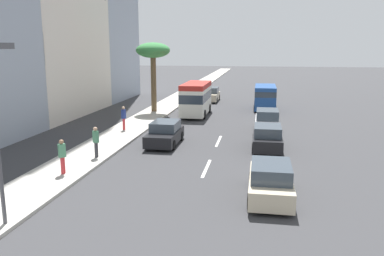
{
  "coord_description": "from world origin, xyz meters",
  "views": [
    {
      "loc": [
        -4.63,
        -2.63,
        6.34
      ],
      "look_at": [
        17.06,
        1.06,
        1.82
      ],
      "focal_mm": 37.0,
      "sensor_mm": 36.0,
      "label": 1
    }
  ],
  "objects_px": {
    "palm_tree": "(153,53)",
    "pedestrian_by_tree": "(124,117)",
    "pedestrian_near_lamp": "(62,155)",
    "van_fourth": "(265,96)",
    "car_third": "(271,181)",
    "car_sixth": "(267,138)",
    "car_second": "(267,121)",
    "car_seventh": "(165,134)",
    "car_fifth": "(211,95)",
    "minibus_lead": "(196,98)",
    "pedestrian_mid_block": "(96,140)"
  },
  "relations": [
    {
      "from": "car_third",
      "to": "car_fifth",
      "type": "distance_m",
      "value": 30.87
    },
    {
      "from": "car_third",
      "to": "car_sixth",
      "type": "xyz_separation_m",
      "value": [
        8.41,
        -0.0,
        -0.02
      ]
    },
    {
      "from": "car_seventh",
      "to": "car_third",
      "type": "bearing_deg",
      "value": 38.04
    },
    {
      "from": "van_fourth",
      "to": "car_seventh",
      "type": "distance_m",
      "value": 17.52
    },
    {
      "from": "car_fifth",
      "to": "palm_tree",
      "type": "relative_size",
      "value": 0.67
    },
    {
      "from": "car_seventh",
      "to": "palm_tree",
      "type": "height_order",
      "value": "palm_tree"
    },
    {
      "from": "car_third",
      "to": "palm_tree",
      "type": "distance_m",
      "value": 24.07
    },
    {
      "from": "minibus_lead",
      "to": "car_third",
      "type": "relative_size",
      "value": 1.41
    },
    {
      "from": "car_second",
      "to": "car_seventh",
      "type": "bearing_deg",
      "value": 128.38
    },
    {
      "from": "car_second",
      "to": "van_fourth",
      "type": "xyz_separation_m",
      "value": [
        10.87,
        0.05,
        0.61
      ]
    },
    {
      "from": "car_second",
      "to": "van_fourth",
      "type": "relative_size",
      "value": 0.82
    },
    {
      "from": "car_fifth",
      "to": "palm_tree",
      "type": "distance_m",
      "value": 11.45
    },
    {
      "from": "car_second",
      "to": "car_sixth",
      "type": "relative_size",
      "value": 1.03
    },
    {
      "from": "car_seventh",
      "to": "pedestrian_mid_block",
      "type": "xyz_separation_m",
      "value": [
        -4.19,
        3.02,
        0.4
      ]
    },
    {
      "from": "pedestrian_near_lamp",
      "to": "pedestrian_by_tree",
      "type": "relative_size",
      "value": 0.97
    },
    {
      "from": "van_fourth",
      "to": "car_fifth",
      "type": "height_order",
      "value": "van_fourth"
    },
    {
      "from": "minibus_lead",
      "to": "car_seventh",
      "type": "bearing_deg",
      "value": -1.2
    },
    {
      "from": "car_fifth",
      "to": "car_sixth",
      "type": "height_order",
      "value": "car_fifth"
    },
    {
      "from": "car_second",
      "to": "pedestrian_near_lamp",
      "type": "relative_size",
      "value": 2.52
    },
    {
      "from": "palm_tree",
      "to": "minibus_lead",
      "type": "bearing_deg",
      "value": -102.0
    },
    {
      "from": "car_seventh",
      "to": "palm_tree",
      "type": "xyz_separation_m",
      "value": [
        12.45,
        4.09,
        5.04
      ]
    },
    {
      "from": "car_sixth",
      "to": "pedestrian_near_lamp",
      "type": "distance_m",
      "value": 12.43
    },
    {
      "from": "pedestrian_by_tree",
      "to": "palm_tree",
      "type": "xyz_separation_m",
      "value": [
        9.06,
        0.07,
        4.62
      ]
    },
    {
      "from": "car_third",
      "to": "car_seventh",
      "type": "height_order",
      "value": "car_third"
    },
    {
      "from": "car_third",
      "to": "pedestrian_near_lamp",
      "type": "distance_m",
      "value": 10.18
    },
    {
      "from": "minibus_lead",
      "to": "pedestrian_near_lamp",
      "type": "relative_size",
      "value": 3.53
    },
    {
      "from": "pedestrian_near_lamp",
      "to": "pedestrian_by_tree",
      "type": "xyz_separation_m",
      "value": [
        10.71,
        0.57,
        0.03
      ]
    },
    {
      "from": "palm_tree",
      "to": "pedestrian_by_tree",
      "type": "bearing_deg",
      "value": -179.57
    },
    {
      "from": "pedestrian_by_tree",
      "to": "minibus_lead",
      "type": "bearing_deg",
      "value": 170.33
    },
    {
      "from": "car_second",
      "to": "van_fourth",
      "type": "bearing_deg",
      "value": 0.27
    },
    {
      "from": "car_second",
      "to": "pedestrian_mid_block",
      "type": "relative_size",
      "value": 2.49
    },
    {
      "from": "car_fifth",
      "to": "van_fourth",
      "type": "bearing_deg",
      "value": 48.61
    },
    {
      "from": "car_second",
      "to": "pedestrian_near_lamp",
      "type": "distance_m",
      "value": 16.22
    },
    {
      "from": "car_second",
      "to": "van_fourth",
      "type": "distance_m",
      "value": 10.89
    },
    {
      "from": "pedestrian_by_tree",
      "to": "pedestrian_near_lamp",
      "type": "bearing_deg",
      "value": 21.08
    },
    {
      "from": "van_fourth",
      "to": "pedestrian_near_lamp",
      "type": "height_order",
      "value": "van_fourth"
    },
    {
      "from": "van_fourth",
      "to": "pedestrian_by_tree",
      "type": "height_order",
      "value": "van_fourth"
    },
    {
      "from": "car_third",
      "to": "car_fifth",
      "type": "xyz_separation_m",
      "value": [
        30.22,
        6.27,
        0.03
      ]
    },
    {
      "from": "pedestrian_near_lamp",
      "to": "palm_tree",
      "type": "distance_m",
      "value": 20.32
    },
    {
      "from": "van_fourth",
      "to": "car_fifth",
      "type": "bearing_deg",
      "value": 48.61
    },
    {
      "from": "minibus_lead",
      "to": "car_sixth",
      "type": "bearing_deg",
      "value": 28.89
    },
    {
      "from": "car_second",
      "to": "pedestrian_mid_block",
      "type": "xyz_separation_m",
      "value": [
        -9.51,
        9.74,
        0.33
      ]
    },
    {
      "from": "car_second",
      "to": "car_seventh",
      "type": "distance_m",
      "value": 8.57
    },
    {
      "from": "car_sixth",
      "to": "car_third",
      "type": "bearing_deg",
      "value": 179.98
    },
    {
      "from": "car_fifth",
      "to": "palm_tree",
      "type": "bearing_deg",
      "value": -25.73
    },
    {
      "from": "minibus_lead",
      "to": "palm_tree",
      "type": "relative_size",
      "value": 0.93
    },
    {
      "from": "pedestrian_mid_block",
      "to": "pedestrian_by_tree",
      "type": "distance_m",
      "value": 7.65
    },
    {
      "from": "pedestrian_near_lamp",
      "to": "van_fourth",
      "type": "bearing_deg",
      "value": -163.1
    },
    {
      "from": "car_second",
      "to": "car_third",
      "type": "bearing_deg",
      "value": 179.73
    },
    {
      "from": "car_second",
      "to": "car_fifth",
      "type": "relative_size",
      "value": 1.0
    }
  ]
}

